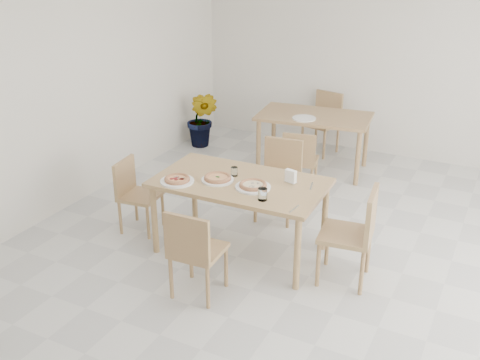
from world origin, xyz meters
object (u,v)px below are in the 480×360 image
at_px(plate_pepperoni, 177,181).
at_px(chair_back_s, 300,158).
at_px(potted_plant, 202,119).
at_px(pizza_margherita, 218,178).
at_px(main_table, 240,188).
at_px(second_table, 314,121).
at_px(chair_north, 280,173).
at_px(plate_mushroom, 253,187).
at_px(chair_south, 194,248).
at_px(chair_back_n, 324,118).
at_px(plate_margherita, 218,180).
at_px(plate_empty, 304,118).
at_px(tumbler_b, 234,171).
at_px(pizza_mushroom, 253,185).
at_px(chair_west, 134,190).
at_px(chair_east, 356,230).
at_px(pizza_pepperoni, 177,179).
at_px(napkin_holder, 291,177).
at_px(tumbler_a, 263,194).

distance_m(plate_pepperoni, chair_back_s, 1.92).
bearing_deg(potted_plant, pizza_margherita, -56.42).
bearing_deg(main_table, second_table, 91.38).
relative_size(chair_north, plate_mushroom, 2.64).
bearing_deg(chair_south, plate_mushroom, -104.69).
relative_size(main_table, plate_mushroom, 4.99).
xyz_separation_m(chair_back_n, potted_plant, (-1.65, -0.61, -0.08)).
bearing_deg(plate_margherita, plate_mushroom, 0.23).
bearing_deg(chair_back_s, plate_empty, -83.63).
bearing_deg(second_table, pizza_margherita, -98.71).
xyz_separation_m(chair_south, tumbler_b, (-0.12, 0.97, 0.31)).
bearing_deg(chair_south, potted_plant, -63.29).
bearing_deg(plate_pepperoni, pizza_mushroom, 16.39).
height_order(chair_west, potted_plant, potted_plant).
distance_m(chair_west, chair_east, 2.34).
xyz_separation_m(chair_south, plate_margherita, (-0.21, 0.79, 0.28)).
bearing_deg(plate_margherita, pizza_pepperoni, -147.83).
bearing_deg(chair_back_n, plate_mushroom, -70.40).
bearing_deg(chair_south, chair_north, -93.31).
bearing_deg(main_table, pizza_mushroom, -27.99).
height_order(pizza_margherita, tumbler_b, tumbler_b).
distance_m(chair_north, pizza_margherita, 1.05).
height_order(pizza_margherita, plate_empty, pizza_margherita).
xyz_separation_m(plate_margherita, napkin_holder, (0.63, 0.26, 0.05)).
bearing_deg(second_table, chair_back_n, 90.89).
height_order(plate_margherita, tumbler_b, tumbler_b).
relative_size(pizza_mushroom, second_table, 0.18).
distance_m(plate_pepperoni, pizza_mushroom, 0.72).
xyz_separation_m(chair_west, potted_plant, (-0.68, 2.53, -0.03)).
height_order(plate_mushroom, second_table, plate_mushroom).
relative_size(pizza_margherita, napkin_holder, 2.48).
xyz_separation_m(plate_mushroom, second_table, (-0.30, 2.43, -0.10)).
bearing_deg(chair_east, chair_north, -136.27).
distance_m(tumbler_a, tumbler_b, 0.60).
distance_m(chair_south, pizza_pepperoni, 0.84).
distance_m(main_table, napkin_holder, 0.49).
xyz_separation_m(chair_west, tumbler_b, (1.08, 0.18, 0.35)).
distance_m(pizza_pepperoni, chair_back_n, 3.36).
height_order(main_table, plate_margherita, plate_margherita).
bearing_deg(tumbler_b, pizza_mushroom, -31.89).
xyz_separation_m(tumbler_b, napkin_holder, (0.55, 0.08, 0.02)).
distance_m(chair_east, pizza_margherita, 1.36).
xyz_separation_m(plate_empty, potted_plant, (-1.70, 0.32, -0.34)).
height_order(plate_pepperoni, pizza_mushroom, pizza_mushroom).
height_order(main_table, tumbler_b, tumbler_b).
bearing_deg(chair_south, chair_back_s, -92.86).
xyz_separation_m(chair_west, napkin_holder, (1.63, 0.26, 0.37)).
xyz_separation_m(pizza_pepperoni, chair_back_n, (0.30, 3.34, -0.28)).
bearing_deg(chair_west, pizza_mushroom, -96.91).
bearing_deg(pizza_margherita, chair_back_n, 90.47).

